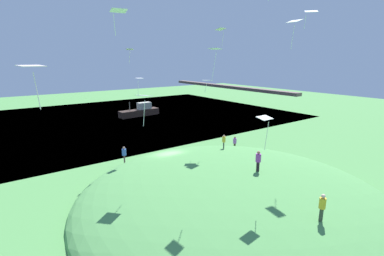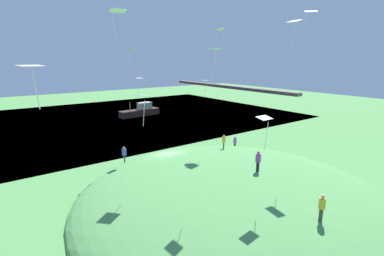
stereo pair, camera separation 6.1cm
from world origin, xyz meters
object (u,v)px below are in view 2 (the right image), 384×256
kite_0 (215,51)px  kite_9 (310,12)px  kite_6 (221,30)px  person_walking_path (235,141)px  kite_11 (208,81)px  kite_5 (144,97)px  kite_3 (118,12)px  kite_8 (130,50)px  person_with_child (224,140)px  kite_2 (294,22)px  person_on_hilltop (258,159)px  boat_on_lake (140,111)px  person_near_shore (124,153)px  kite_1 (265,120)px  kite_7 (31,68)px  person_watching_kites (322,204)px  kite_12 (139,79)px

kite_0 → kite_9: (4.01, 4.61, 2.41)m
kite_6 → kite_9: 12.68m
person_walking_path → kite_11: size_ratio=1.38×
kite_11 → kite_5: bearing=-71.3°
kite_3 → kite_5: 8.08m
kite_6 → kite_8: bearing=-121.1°
kite_6 → kite_11: (1.42, -2.86, -5.09)m
person_with_child → kite_6: bearing=31.9°
kite_2 → kite_0: bearing=-94.9°
person_on_hilltop → kite_6: size_ratio=0.92×
kite_0 → kite_8: (-13.20, -0.36, 0.38)m
boat_on_lake → person_near_shore: (25.67, -14.30, 0.80)m
person_near_shore → kite_1: 17.36m
kite_3 → kite_7: bearing=-85.0°
person_watching_kites → kite_5: 14.01m
person_with_child → kite_7: size_ratio=0.84×
kite_12 → kite_2: bearing=29.7°
kite_12 → person_near_shore: bearing=-84.2°
person_with_child → kite_8: bearing=101.6°
person_near_shore → kite_0: (12.25, 2.03, 10.28)m
person_walking_path → kite_11: (3.06, -7.18, 8.27)m
boat_on_lake → kite_9: 44.70m
boat_on_lake → kite_7: kite_7 is taller
person_near_shore → kite_3: bearing=-175.4°
person_with_child → person_watching_kites: bearing=-147.1°
kite_1 → kite_12: size_ratio=1.09×
person_walking_path → kite_1: (13.65, -11.05, 6.61)m
person_near_shore → kite_12: (-0.23, 2.25, 7.68)m
person_walking_path → kite_6: (1.64, -4.32, 13.36)m
person_on_hilltop → kite_7: kite_7 is taller
person_with_child → kite_12: bearing=102.6°
kite_5 → kite_11: size_ratio=1.84×
kite_1 → kite_5: kite_5 is taller
person_walking_path → boat_on_lake: bearing=-58.4°
person_on_hilltop → person_walking_path: (-10.51, 7.72, -2.35)m
boat_on_lake → kite_6: (29.65, -4.46, 13.55)m
kite_3 → kite_1: bearing=72.7°
person_near_shore → kite_2: 20.52m
person_watching_kites → kite_1: (-3.69, -1.23, 4.68)m
boat_on_lake → kite_3: (39.06, -19.51, 12.80)m
person_on_hilltop → kite_3: 15.54m
person_walking_path → kite_5: kite_5 is taller
kite_2 → kite_5: kite_2 is taller
person_on_hilltop → person_watching_kites: 7.16m
boat_on_lake → kite_2: 41.10m
person_on_hilltop → kite_5: bearing=-30.7°
kite_7 → kite_9: size_ratio=1.57×
kite_7 → kite_8: size_ratio=1.23×
kite_1 → kite_5: bearing=-149.2°
person_on_hilltop → kite_12: (-13.08, -4.19, 5.94)m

